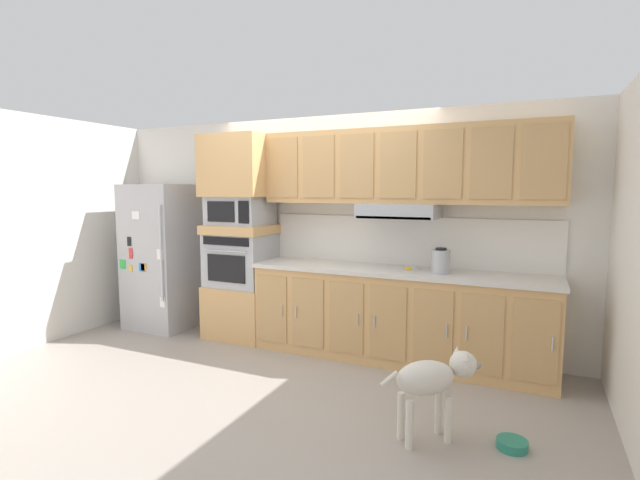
{
  "coord_description": "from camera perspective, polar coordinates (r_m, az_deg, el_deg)",
  "views": [
    {
      "loc": [
        2.13,
        -3.66,
        1.7
      ],
      "look_at": [
        0.17,
        0.58,
        1.19
      ],
      "focal_mm": 26.09,
      "sensor_mm": 36.0,
      "label": 1
    }
  ],
  "objects": [
    {
      "name": "ground_plane",
      "position": [
        4.56,
        -5.21,
        -15.68
      ],
      "size": [
        9.6,
        9.6,
        0.0
      ],
      "primitive_type": "plane",
      "color": "#9E9389"
    },
    {
      "name": "back_kitchen_wall",
      "position": [
        5.24,
        0.73,
        1.29
      ],
      "size": [
        6.2,
        0.12,
        2.5
      ],
      "primitive_type": "cube",
      "color": "silver",
      "rests_on": "ground"
    },
    {
      "name": "side_panel_left",
      "position": [
        6.16,
        -28.54,
        1.27
      ],
      "size": [
        0.12,
        7.1,
        2.5
      ],
      "primitive_type": "cube",
      "color": "silver",
      "rests_on": "ground"
    },
    {
      "name": "refrigerator",
      "position": [
        6.06,
        -18.73,
        -1.9
      ],
      "size": [
        0.76,
        0.73,
        1.76
      ],
      "color": "#ADADB2",
      "rests_on": "ground"
    },
    {
      "name": "oven_base_cabinet",
      "position": [
        5.53,
        -9.51,
        -8.53
      ],
      "size": [
        0.74,
        0.62,
        0.6
      ],
      "primitive_type": "cube",
      "color": "tan",
      "rests_on": "ground"
    },
    {
      "name": "built_in_oven",
      "position": [
        5.41,
        -9.64,
        -2.37
      ],
      "size": [
        0.7,
        0.62,
        0.6
      ],
      "color": "#A8AAAF",
      "rests_on": "oven_base_cabinet"
    },
    {
      "name": "appliance_mid_shelf",
      "position": [
        5.37,
        -9.69,
        1.32
      ],
      "size": [
        0.74,
        0.62,
        0.1
      ],
      "primitive_type": "cube",
      "color": "tan",
      "rests_on": "built_in_oven"
    },
    {
      "name": "microwave",
      "position": [
        5.36,
        -9.74,
        3.56
      ],
      "size": [
        0.64,
        0.54,
        0.32
      ],
      "color": "#A8AAAF",
      "rests_on": "appliance_mid_shelf"
    },
    {
      "name": "appliance_upper_cabinet",
      "position": [
        5.36,
        -9.83,
        8.91
      ],
      "size": [
        0.74,
        0.62,
        0.68
      ],
      "primitive_type": "cube",
      "color": "tan",
      "rests_on": "microwave"
    },
    {
      "name": "lower_cabinet_run",
      "position": [
        4.74,
        9.35,
        -9.29
      ],
      "size": [
        2.93,
        0.63,
        0.88
      ],
      "color": "tan",
      "rests_on": "ground"
    },
    {
      "name": "countertop_slab",
      "position": [
        4.64,
        9.46,
        -3.8
      ],
      "size": [
        2.97,
        0.64,
        0.04
      ],
      "primitive_type": "cube",
      "color": "beige",
      "rests_on": "lower_cabinet_run"
    },
    {
      "name": "backsplash_panel",
      "position": [
        4.88,
        10.41,
        -0.12
      ],
      "size": [
        2.97,
        0.02,
        0.5
      ],
      "primitive_type": "cube",
      "color": "silver",
      "rests_on": "countertop_slab"
    },
    {
      "name": "upper_cabinet_with_hood",
      "position": [
        4.69,
        10.07,
        8.59
      ],
      "size": [
        2.93,
        0.48,
        0.88
      ],
      "color": "tan",
      "rests_on": "backsplash_panel"
    },
    {
      "name": "screwdriver",
      "position": [
        4.62,
        10.86,
        -3.44
      ],
      "size": [
        0.17,
        0.16,
        0.03
      ],
      "color": "yellow",
      "rests_on": "countertop_slab"
    },
    {
      "name": "electric_kettle",
      "position": [
        4.48,
        14.59,
        -2.54
      ],
      "size": [
        0.17,
        0.17,
        0.24
      ],
      "color": "#A8AAAF",
      "rests_on": "countertop_slab"
    },
    {
      "name": "dog",
      "position": [
        3.36,
        13.76,
        -16.21
      ],
      "size": [
        0.61,
        0.54,
        0.61
      ],
      "rotation": [
        0.0,
        0.0,
        0.72
      ],
      "color": "beige",
      "rests_on": "ground"
    },
    {
      "name": "dog_food_bowl",
      "position": [
        3.57,
        22.5,
        -22.11
      ],
      "size": [
        0.2,
        0.2,
        0.06
      ],
      "color": "#267F66",
      "rests_on": "ground"
    }
  ]
}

